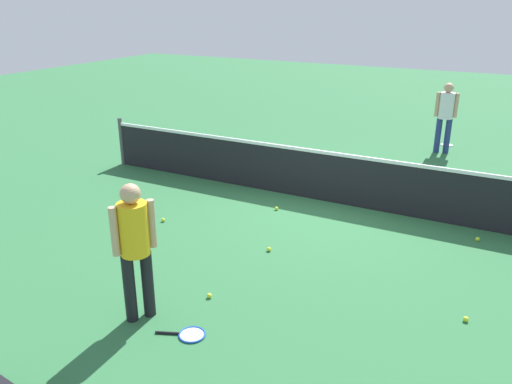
{
  "coord_description": "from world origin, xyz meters",
  "views": [
    {
      "loc": [
        2.99,
        -8.6,
        3.61
      ],
      "look_at": [
        -0.35,
        -2.29,
        0.9
      ],
      "focal_mm": 36.3,
      "sensor_mm": 36.0,
      "label": 1
    }
  ],
  "objects_px": {
    "tennis_racket_near_player": "(190,334)",
    "tennis_ball_by_net": "(269,249)",
    "tennis_ball_stray_right": "(276,208)",
    "tennis_ball_near_player": "(209,296)",
    "tennis_ball_baseline": "(466,319)",
    "tennis_racket_far_player": "(447,145)",
    "tennis_ball_midcourt": "(163,220)",
    "player_near_side": "(135,241)",
    "tennis_ball_stray_left": "(477,239)",
    "player_far_side": "(446,112)"
  },
  "relations": [
    {
      "from": "tennis_ball_near_player",
      "to": "tennis_ball_by_net",
      "type": "xyz_separation_m",
      "value": [
        0.1,
        1.51,
        0.0
      ]
    },
    {
      "from": "player_far_side",
      "to": "tennis_ball_stray_left",
      "type": "relative_size",
      "value": 25.76
    },
    {
      "from": "tennis_ball_baseline",
      "to": "tennis_racket_far_player",
      "type": "bearing_deg",
      "value": 100.31
    },
    {
      "from": "tennis_ball_by_net",
      "to": "tennis_ball_baseline",
      "type": "xyz_separation_m",
      "value": [
        2.87,
        -0.53,
        0.0
      ]
    },
    {
      "from": "tennis_ball_by_net",
      "to": "tennis_ball_near_player",
      "type": "bearing_deg",
      "value": -93.61
    },
    {
      "from": "tennis_racket_far_player",
      "to": "tennis_ball_by_net",
      "type": "relative_size",
      "value": 8.9
    },
    {
      "from": "tennis_racket_near_player",
      "to": "player_near_side",
      "type": "bearing_deg",
      "value": 177.37
    },
    {
      "from": "tennis_ball_by_net",
      "to": "tennis_ball_stray_right",
      "type": "distance_m",
      "value": 1.62
    },
    {
      "from": "player_far_side",
      "to": "tennis_ball_midcourt",
      "type": "xyz_separation_m",
      "value": [
        -3.47,
        -6.59,
        -0.98
      ]
    },
    {
      "from": "player_far_side",
      "to": "tennis_ball_stray_left",
      "type": "xyz_separation_m",
      "value": [
        1.36,
        -4.87,
        -0.98
      ]
    },
    {
      "from": "tennis_racket_near_player",
      "to": "tennis_ball_near_player",
      "type": "height_order",
      "value": "tennis_ball_near_player"
    },
    {
      "from": "tennis_racket_near_player",
      "to": "tennis_ball_baseline",
      "type": "bearing_deg",
      "value": 32.58
    },
    {
      "from": "tennis_racket_far_player",
      "to": "tennis_ball_baseline",
      "type": "height_order",
      "value": "tennis_ball_baseline"
    },
    {
      "from": "player_far_side",
      "to": "tennis_racket_near_player",
      "type": "bearing_deg",
      "value": -97.96
    },
    {
      "from": "player_far_side",
      "to": "tennis_ball_baseline",
      "type": "distance_m",
      "value": 7.46
    },
    {
      "from": "tennis_ball_by_net",
      "to": "tennis_racket_near_player",
      "type": "bearing_deg",
      "value": -86.78
    },
    {
      "from": "tennis_racket_far_player",
      "to": "tennis_ball_midcourt",
      "type": "distance_m",
      "value": 8.09
    },
    {
      "from": "player_near_side",
      "to": "tennis_racket_near_player",
      "type": "height_order",
      "value": "player_near_side"
    },
    {
      "from": "tennis_ball_midcourt",
      "to": "tennis_ball_stray_left",
      "type": "bearing_deg",
      "value": 19.52
    },
    {
      "from": "tennis_racket_near_player",
      "to": "tennis_ball_by_net",
      "type": "height_order",
      "value": "tennis_ball_by_net"
    },
    {
      "from": "tennis_ball_baseline",
      "to": "tennis_ball_stray_left",
      "type": "height_order",
      "value": "same"
    },
    {
      "from": "tennis_racket_far_player",
      "to": "tennis_ball_by_net",
      "type": "xyz_separation_m",
      "value": [
        -1.42,
        -7.43,
        0.02
      ]
    },
    {
      "from": "tennis_racket_far_player",
      "to": "tennis_ball_stray_right",
      "type": "bearing_deg",
      "value": -108.82
    },
    {
      "from": "tennis_racket_near_player",
      "to": "tennis_ball_midcourt",
      "type": "bearing_deg",
      "value": 132.55
    },
    {
      "from": "tennis_ball_near_player",
      "to": "tennis_ball_stray_right",
      "type": "relative_size",
      "value": 1.0
    },
    {
      "from": "tennis_ball_baseline",
      "to": "tennis_ball_stray_left",
      "type": "distance_m",
      "value": 2.38
    },
    {
      "from": "tennis_racket_near_player",
      "to": "tennis_ball_stray_left",
      "type": "distance_m",
      "value": 4.89
    },
    {
      "from": "tennis_racket_far_player",
      "to": "tennis_ball_baseline",
      "type": "xyz_separation_m",
      "value": [
        1.45,
        -7.95,
        0.02
      ]
    },
    {
      "from": "tennis_ball_midcourt",
      "to": "tennis_ball_baseline",
      "type": "distance_m",
      "value": 5.0
    },
    {
      "from": "player_far_side",
      "to": "player_near_side",
      "type": "bearing_deg",
      "value": -102.44
    },
    {
      "from": "tennis_ball_by_net",
      "to": "tennis_ball_stray_right",
      "type": "bearing_deg",
      "value": 111.71
    },
    {
      "from": "player_far_side",
      "to": "tennis_ball_near_player",
      "type": "bearing_deg",
      "value": -100.2
    },
    {
      "from": "tennis_racket_far_player",
      "to": "tennis_ball_near_player",
      "type": "distance_m",
      "value": 9.07
    },
    {
      "from": "tennis_ball_baseline",
      "to": "tennis_ball_stray_right",
      "type": "relative_size",
      "value": 1.0
    },
    {
      "from": "player_near_side",
      "to": "player_far_side",
      "type": "distance_m",
      "value": 9.18
    },
    {
      "from": "tennis_racket_near_player",
      "to": "tennis_ball_midcourt",
      "type": "distance_m",
      "value": 3.27
    },
    {
      "from": "tennis_ball_near_player",
      "to": "tennis_ball_stray_right",
      "type": "bearing_deg",
      "value": 99.46
    },
    {
      "from": "player_near_side",
      "to": "tennis_ball_near_player",
      "type": "xyz_separation_m",
      "value": [
        0.5,
        0.73,
        -0.98
      ]
    },
    {
      "from": "tennis_ball_by_net",
      "to": "tennis_ball_stray_left",
      "type": "relative_size",
      "value": 1.0
    },
    {
      "from": "tennis_ball_midcourt",
      "to": "tennis_ball_stray_left",
      "type": "relative_size",
      "value": 1.0
    },
    {
      "from": "tennis_ball_stray_right",
      "to": "tennis_ball_by_net",
      "type": "bearing_deg",
      "value": -68.29
    },
    {
      "from": "tennis_ball_stray_right",
      "to": "tennis_ball_midcourt",
      "type": "bearing_deg",
      "value": -137.4
    },
    {
      "from": "tennis_ball_by_net",
      "to": "tennis_ball_stray_right",
      "type": "xyz_separation_m",
      "value": [
        -0.6,
        1.5,
        0.0
      ]
    },
    {
      "from": "tennis_racket_far_player",
      "to": "player_near_side",
      "type": "bearing_deg",
      "value": -101.76
    },
    {
      "from": "tennis_ball_stray_left",
      "to": "tennis_ball_baseline",
      "type": "bearing_deg",
      "value": -87.1
    },
    {
      "from": "tennis_ball_stray_left",
      "to": "tennis_ball_stray_right",
      "type": "xyz_separation_m",
      "value": [
        -3.34,
        -0.35,
        0.0
      ]
    },
    {
      "from": "player_near_side",
      "to": "player_far_side",
      "type": "height_order",
      "value": "same"
    },
    {
      "from": "tennis_ball_stray_left",
      "to": "player_near_side",
      "type": "bearing_deg",
      "value": -129.22
    },
    {
      "from": "tennis_racket_far_player",
      "to": "tennis_ball_midcourt",
      "type": "height_order",
      "value": "tennis_ball_midcourt"
    },
    {
      "from": "tennis_ball_by_net",
      "to": "tennis_ball_baseline",
      "type": "height_order",
      "value": "same"
    }
  ]
}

